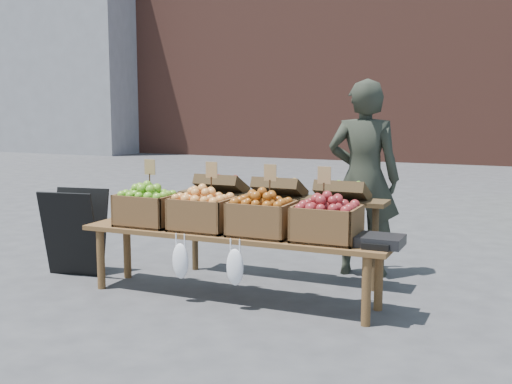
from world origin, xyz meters
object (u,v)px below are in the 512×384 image
at_px(crate_red_apples, 262,219).
at_px(crate_green_apples, 327,224).
at_px(back_table, 280,225).
at_px(weighing_scale, 380,241).
at_px(chalkboard_sign, 75,232).
at_px(crate_russet_pears, 203,214).
at_px(crate_golden_apples, 148,210).
at_px(vendor, 364,178).
at_px(display_bench, 232,266).

relative_size(crate_red_apples, crate_green_apples, 1.00).
distance_m(back_table, weighing_scale, 1.32).
distance_m(chalkboard_sign, crate_russet_pears, 1.48).
distance_m(crate_golden_apples, crate_red_apples, 1.10).
distance_m(back_table, crate_red_apples, 0.76).
bearing_deg(vendor, display_bench, 49.35).
xyz_separation_m(display_bench, weighing_scale, (1.25, 0.00, 0.33)).
bearing_deg(crate_green_apples, weighing_scale, 0.00).
height_order(crate_russet_pears, weighing_scale, crate_russet_pears).
height_order(display_bench, crate_red_apples, crate_red_apples).
xyz_separation_m(chalkboard_sign, crate_green_apples, (2.54, -0.09, 0.29)).
bearing_deg(back_table, crate_green_apples, -46.51).
relative_size(back_table, crate_green_apples, 4.20).
bearing_deg(display_bench, chalkboard_sign, 176.98).
bearing_deg(back_table, display_bench, -101.16).
xyz_separation_m(crate_golden_apples, crate_red_apples, (1.10, 0.00, 0.00)).
bearing_deg(chalkboard_sign, crate_russet_pears, -13.04).
bearing_deg(crate_red_apples, vendor, 66.68).
height_order(vendor, weighing_scale, vendor).
bearing_deg(crate_red_apples, crate_golden_apples, 180.00).
height_order(chalkboard_sign, display_bench, chalkboard_sign).
xyz_separation_m(vendor, crate_golden_apples, (-1.63, -1.22, -0.22)).
bearing_deg(weighing_scale, chalkboard_sign, 178.25).
xyz_separation_m(crate_russet_pears, weighing_scale, (1.52, 0.00, -0.10)).
bearing_deg(crate_golden_apples, weighing_scale, 0.00).
bearing_deg(chalkboard_sign, weighing_scale, -11.19).
distance_m(vendor, crate_green_apples, 1.24).
bearing_deg(crate_green_apples, chalkboard_sign, 177.96).
height_order(vendor, chalkboard_sign, vendor).
bearing_deg(crate_golden_apples, vendor, 36.92).
bearing_deg(crate_green_apples, back_table, 133.49).
bearing_deg(crate_russet_pears, crate_golden_apples, 180.00).
height_order(chalkboard_sign, back_table, back_table).
bearing_deg(display_bench, back_table, 78.84).
height_order(crate_green_apples, weighing_scale, crate_green_apples).
relative_size(chalkboard_sign, back_table, 0.40).
relative_size(chalkboard_sign, weighing_scale, 2.46).
bearing_deg(crate_golden_apples, crate_russet_pears, 0.00).
distance_m(back_table, crate_green_apples, 1.01).
bearing_deg(vendor, chalkboard_sign, 16.80).
relative_size(crate_russet_pears, crate_green_apples, 1.00).
xyz_separation_m(vendor, chalkboard_sign, (-2.52, -1.13, -0.51)).
relative_size(display_bench, crate_red_apples, 5.40).
bearing_deg(crate_red_apples, weighing_scale, 0.00).
distance_m(display_bench, weighing_scale, 1.29).
bearing_deg(back_table, crate_golden_apples, -143.33).
height_order(vendor, crate_red_apples, vendor).
bearing_deg(crate_green_apples, vendor, 91.07).
bearing_deg(weighing_scale, crate_golden_apples, 180.00).
relative_size(crate_russet_pears, crate_red_apples, 1.00).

